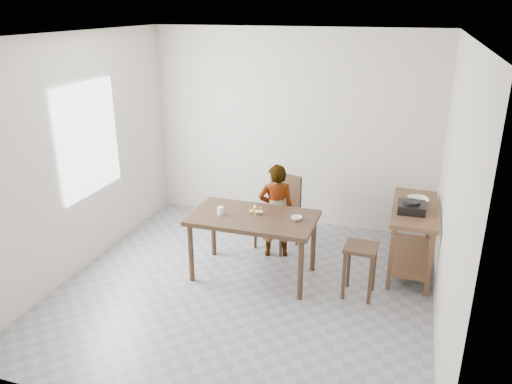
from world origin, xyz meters
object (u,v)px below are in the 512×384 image
(child, at_px, (276,211))
(stool, at_px, (359,271))
(prep_counter, at_px, (412,239))
(dining_table, at_px, (253,246))
(dining_chair, at_px, (277,213))

(child, distance_m, stool, 1.30)
(child, xyz_separation_m, stool, (1.10, -0.62, -0.30))
(child, bearing_deg, prep_counter, 165.20)
(dining_table, relative_size, prep_counter, 1.17)
(child, xyz_separation_m, dining_chair, (-0.05, 0.23, -0.13))
(dining_chair, bearing_deg, stool, -18.27)
(child, height_order, dining_chair, child)
(dining_chair, height_order, stool, dining_chair)
(prep_counter, relative_size, child, 1.00)
(prep_counter, height_order, stool, prep_counter)
(stool, bearing_deg, prep_counter, 56.13)
(child, distance_m, dining_chair, 0.26)
(stool, bearing_deg, child, 150.54)
(child, bearing_deg, dining_chair, -96.19)
(prep_counter, xyz_separation_m, dining_chair, (-1.67, 0.09, 0.07))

